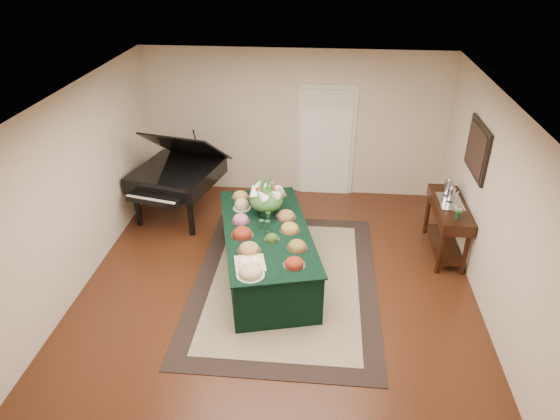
# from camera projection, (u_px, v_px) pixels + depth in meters

# --- Properties ---
(ground) EXTENTS (6.00, 6.00, 0.00)m
(ground) POSITION_uv_depth(u_px,v_px,m) (278.00, 284.00, 7.16)
(ground) COLOR black
(ground) RESTS_ON ground
(area_rug) EXTENTS (2.61, 3.65, 0.01)m
(area_rug) POSITION_uv_depth(u_px,v_px,m) (285.00, 281.00, 7.20)
(area_rug) COLOR black
(area_rug) RESTS_ON ground
(kitchen_doorway) EXTENTS (1.05, 0.07, 2.10)m
(kitchen_doorway) POSITION_uv_depth(u_px,v_px,m) (326.00, 142.00, 9.19)
(kitchen_doorway) COLOR silver
(kitchen_doorway) RESTS_ON ground
(buffet_table) EXTENTS (1.75, 2.71, 0.77)m
(buffet_table) POSITION_uv_depth(u_px,v_px,m) (267.00, 252.00, 7.20)
(buffet_table) COLOR black
(buffet_table) RESTS_ON ground
(food_platters) EXTENTS (1.27, 2.42, 0.13)m
(food_platters) POSITION_uv_depth(u_px,v_px,m) (263.00, 226.00, 6.99)
(food_platters) COLOR #BBBAC4
(food_platters) RESTS_ON buffet_table
(cutting_board) EXTENTS (0.46, 0.46, 0.10)m
(cutting_board) POSITION_uv_depth(u_px,v_px,m) (250.00, 261.00, 6.27)
(cutting_board) COLOR tan
(cutting_board) RESTS_ON buffet_table
(green_goblets) EXTENTS (0.16, 0.31, 0.18)m
(green_goblets) POSITION_uv_depth(u_px,v_px,m) (266.00, 223.00, 6.98)
(green_goblets) COLOR #15351D
(green_goblets) RESTS_ON buffet_table
(floral_centerpiece) EXTENTS (0.51, 0.51, 0.51)m
(floral_centerpiece) POSITION_uv_depth(u_px,v_px,m) (266.00, 196.00, 7.24)
(floral_centerpiece) COLOR #15351D
(floral_centerpiece) RESTS_ON buffet_table
(grand_piano) EXTENTS (1.66, 1.77, 1.61)m
(grand_piano) POSITION_uv_depth(u_px,v_px,m) (177.00, 175.00, 8.52)
(grand_piano) COLOR black
(grand_piano) RESTS_ON ground
(wicker_basket) EXTENTS (0.39, 0.39, 0.24)m
(wicker_basket) POSITION_uv_depth(u_px,v_px,m) (238.00, 222.00, 8.45)
(wicker_basket) COLOR #A57A42
(wicker_basket) RESTS_ON ground
(mahogany_sideboard) EXTENTS (0.45, 1.33, 0.87)m
(mahogany_sideboard) POSITION_uv_depth(u_px,v_px,m) (448.00, 215.00, 7.55)
(mahogany_sideboard) COLOR black
(mahogany_sideboard) RESTS_ON ground
(tea_service) EXTENTS (0.34, 0.58, 0.30)m
(tea_service) POSITION_uv_depth(u_px,v_px,m) (450.00, 192.00, 7.53)
(tea_service) COLOR #BBBAC4
(tea_service) RESTS_ON mahogany_sideboard
(pink_bouquet) EXTENTS (0.16, 0.16, 0.20)m
(pink_bouquet) POSITION_uv_depth(u_px,v_px,m) (459.00, 210.00, 7.00)
(pink_bouquet) COLOR #15351D
(pink_bouquet) RESTS_ON mahogany_sideboard
(wall_painting) EXTENTS (0.05, 0.95, 0.75)m
(wall_painting) POSITION_uv_depth(u_px,v_px,m) (477.00, 149.00, 7.01)
(wall_painting) COLOR black
(wall_painting) RESTS_ON ground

